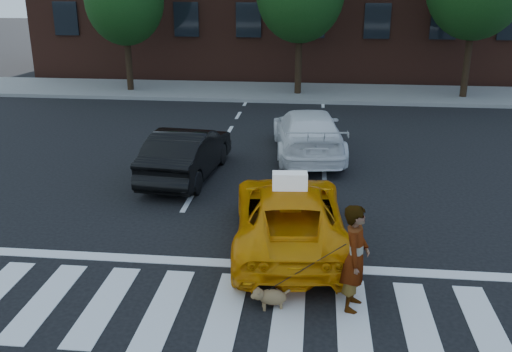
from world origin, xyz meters
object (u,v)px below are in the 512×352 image
Objects in this scene: taxi at (290,215)px; white_suv at (308,133)px; dog at (269,297)px; woman at (355,258)px; black_sedan at (187,153)px.

white_suv is at bearing -97.37° from taxi.
dog is at bearing 80.51° from white_suv.
taxi is 7.09× the size of dog.
woman is at bearing 89.76° from white_suv.
white_suv reaches higher than taxi.
dog is at bearing 80.00° from taxi.
taxi is 0.97× the size of white_suv.
woman is at bearing -5.08° from dog.
black_sedan is 2.27× the size of woman.
black_sedan is at bearing 29.53° from white_suv.
black_sedan is 0.86× the size of white_suv.
dog is (-0.43, -8.31, -0.47)m from white_suv.
woman reaches higher than black_sedan.
white_suv is 8.19m from woman.
black_sedan is 7.11m from woman.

